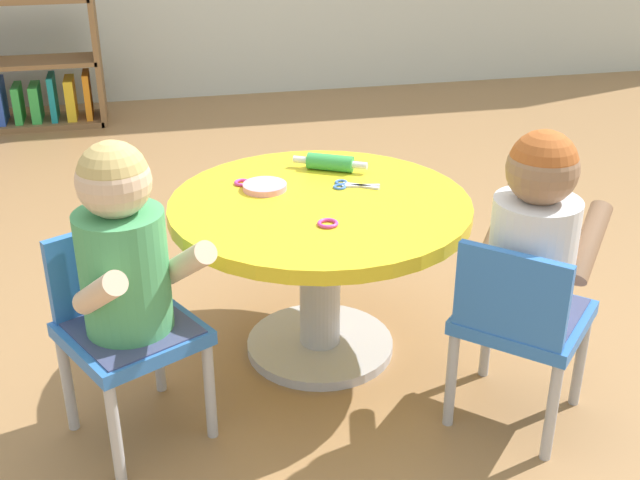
# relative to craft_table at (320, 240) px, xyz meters

# --- Properties ---
(ground_plane) EXTENTS (10.00, 10.00, 0.00)m
(ground_plane) POSITION_rel_craft_table_xyz_m (0.00, 0.00, -0.36)
(ground_plane) COLOR #9E7247
(craft_table) EXTENTS (0.84, 0.84, 0.49)m
(craft_table) POSITION_rel_craft_table_xyz_m (0.00, 0.00, 0.00)
(craft_table) COLOR silver
(craft_table) RESTS_ON ground
(child_chair_left) EXTENTS (0.40, 0.40, 0.54)m
(child_chair_left) POSITION_rel_craft_table_xyz_m (-0.55, -0.25, -0.06)
(child_chair_left) COLOR #B7B7BC
(child_chair_left) RESTS_ON ground
(seated_child_left) EXTENTS (0.40, 0.43, 0.51)m
(seated_child_left) POSITION_rel_craft_table_xyz_m (-0.53, -0.28, 0.17)
(seated_child_left) COLOR #3F4772
(seated_child_left) RESTS_ON ground
(child_chair_right) EXTENTS (0.42, 0.42, 0.54)m
(child_chair_right) POSITION_rel_craft_table_xyz_m (0.41, -0.44, -0.06)
(child_chair_right) COLOR #B7B7BC
(child_chair_right) RESTS_ON ground
(seated_child_right) EXTENTS (0.43, 0.44, 0.51)m
(seated_child_right) POSITION_rel_craft_table_xyz_m (0.44, -0.41, 0.17)
(seated_child_right) COLOR #3F4772
(seated_child_right) RESTS_ON ground
(bookshelf_low) EXTENTS (0.93, 0.28, 0.70)m
(bookshelf_low) POSITION_rel_craft_table_xyz_m (-1.12, 2.55, -0.08)
(bookshelf_low) COLOR olive
(bookshelf_low) RESTS_ON ground
(rolling_pin) EXTENTS (0.21, 0.13, 0.05)m
(rolling_pin) POSITION_rel_craft_table_xyz_m (0.08, 0.22, 0.15)
(rolling_pin) COLOR green
(rolling_pin) RESTS_ON craft_table
(craft_scissors) EXTENTS (0.14, 0.10, 0.01)m
(craft_scissors) POSITION_rel_craft_table_xyz_m (0.11, 0.09, 0.13)
(craft_scissors) COLOR silver
(craft_scissors) RESTS_ON craft_table
(playdough_blob_0) EXTENTS (0.13, 0.13, 0.02)m
(playdough_blob_0) POSITION_rel_craft_table_xyz_m (-0.14, 0.11, 0.13)
(playdough_blob_0) COLOR pink
(playdough_blob_0) RESTS_ON craft_table
(cookie_cutter_0) EXTENTS (0.05, 0.05, 0.01)m
(cookie_cutter_0) POSITION_rel_craft_table_xyz_m (-0.19, 0.17, 0.13)
(cookie_cutter_0) COLOR #D83FA5
(cookie_cutter_0) RESTS_ON craft_table
(cookie_cutter_1) EXTENTS (0.06, 0.06, 0.01)m
(cookie_cutter_1) POSITION_rel_craft_table_xyz_m (-0.02, -0.17, 0.13)
(cookie_cutter_1) COLOR #D83FA5
(cookie_cutter_1) RESTS_ON craft_table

